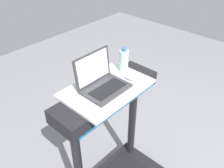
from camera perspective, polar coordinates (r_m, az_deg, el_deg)
desk_board at (r=1.75m, az=-1.21°, el=-0.98°), size 0.64×0.42×0.02m
laptop at (r=1.71m, az=-2.46°, el=0.52°), size 0.33×0.26×0.25m
computer_mouse at (r=1.83m, az=4.26°, el=1.66°), size 0.07×0.11×0.03m
water_bottle at (r=1.90m, az=2.83°, el=5.64°), size 0.07×0.07×0.20m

